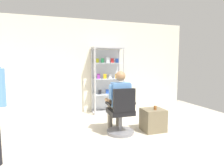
% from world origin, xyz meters
% --- Properties ---
extents(ground_plane, '(7.20, 7.20, 0.00)m').
position_xyz_m(ground_plane, '(0.00, 0.00, 0.00)').
color(ground_plane, beige).
extents(back_wall, '(6.00, 0.10, 2.70)m').
position_xyz_m(back_wall, '(0.00, 3.00, 1.35)').
color(back_wall, silver).
rests_on(back_wall, ground).
extents(display_cabinet_main, '(0.90, 0.45, 1.90)m').
position_xyz_m(display_cabinet_main, '(0.40, 2.76, 0.97)').
color(display_cabinet_main, '#B7B7BC').
rests_on(display_cabinet_main, ground).
extents(office_chair, '(0.56, 0.56, 0.96)m').
position_xyz_m(office_chair, '(0.17, 0.95, 0.39)').
color(office_chair, slate).
rests_on(office_chair, ground).
extents(seated_shopkeeper, '(0.49, 0.57, 1.29)m').
position_xyz_m(seated_shopkeeper, '(0.17, 1.11, 0.71)').
color(seated_shopkeeper, slate).
rests_on(seated_shopkeeper, ground).
extents(storage_crate, '(0.46, 0.42, 0.47)m').
position_xyz_m(storage_crate, '(0.89, 0.94, 0.24)').
color(storage_crate, '#72664C').
rests_on(storage_crate, ground).
extents(tea_glass, '(0.06, 0.06, 0.08)m').
position_xyz_m(tea_glass, '(0.90, 0.89, 0.51)').
color(tea_glass, brown).
rests_on(tea_glass, storage_crate).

